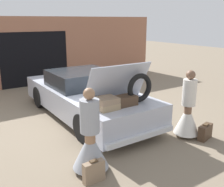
% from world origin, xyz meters
% --- Properties ---
extents(ground_plane, '(40.00, 40.00, 0.00)m').
position_xyz_m(ground_plane, '(0.00, 0.00, 0.00)').
color(ground_plane, '#7F705B').
extents(garage_wall_back, '(12.00, 0.14, 2.80)m').
position_xyz_m(garage_wall_back, '(0.00, 4.45, 1.39)').
color(garage_wall_back, '#9E664C').
rests_on(garage_wall_back, ground_plane).
extents(car, '(1.92, 4.90, 1.73)m').
position_xyz_m(car, '(0.00, -0.01, 0.59)').
color(car, '#B2B7C6').
rests_on(car, ground_plane).
extents(person_left, '(0.66, 0.66, 1.56)m').
position_xyz_m(person_left, '(-1.30, -2.57, 0.55)').
color(person_left, '#997051').
rests_on(person_left, ground_plane).
extents(person_right, '(0.60, 0.60, 1.59)m').
position_xyz_m(person_right, '(1.30, -2.54, 0.56)').
color(person_right, brown).
rests_on(person_right, ground_plane).
extents(suitcase_beside_left_person, '(0.39, 0.13, 0.41)m').
position_xyz_m(suitcase_beside_left_person, '(-1.44, -2.92, 0.19)').
color(suitcase_beside_left_person, '#8C7259').
rests_on(suitcase_beside_left_person, ground_plane).
extents(suitcase_beside_right_person, '(0.47, 0.27, 0.37)m').
position_xyz_m(suitcase_beside_right_person, '(1.53, -2.90, 0.17)').
color(suitcase_beside_right_person, '#473323').
rests_on(suitcase_beside_right_person, ground_plane).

